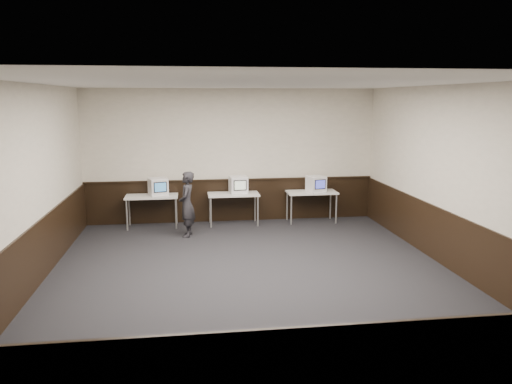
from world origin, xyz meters
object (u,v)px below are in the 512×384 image
at_px(desk_left, 152,199).
at_px(emac_left, 158,187).
at_px(emac_center, 238,185).
at_px(emac_right, 316,184).
at_px(person, 187,204).
at_px(desk_center, 233,196).
at_px(desk_right, 312,194).

bearing_deg(desk_left, emac_left, 12.69).
distance_m(emac_center, emac_right, 1.87).
xyz_separation_m(emac_center, person, (-1.21, -0.93, -0.24)).
bearing_deg(emac_center, desk_center, -170.77).
distance_m(emac_left, person, 1.17).
xyz_separation_m(desk_right, person, (-2.99, -0.90, 0.03)).
bearing_deg(emac_right, desk_center, 164.50).
bearing_deg(desk_left, emac_center, 0.92).
xyz_separation_m(desk_left, desk_right, (3.80, 0.00, 0.00)).
distance_m(desk_left, emac_left, 0.31).
bearing_deg(emac_right, emac_left, 164.53).
bearing_deg(emac_left, emac_center, -17.17).
relative_size(desk_right, emac_center, 2.56).
xyz_separation_m(emac_left, person, (0.66, -0.93, -0.24)).
relative_size(desk_center, emac_center, 2.56).
bearing_deg(emac_center, desk_left, 175.36).
xyz_separation_m(desk_left, emac_right, (3.89, -0.04, 0.26)).
distance_m(desk_center, emac_center, 0.30).
bearing_deg(emac_left, desk_left, 175.59).
bearing_deg(emac_center, emac_left, 174.38).
height_order(desk_right, emac_right, emac_right).
xyz_separation_m(emac_center, emac_right, (1.87, -0.07, -0.01)).
distance_m(desk_left, desk_center, 1.90).
xyz_separation_m(desk_right, emac_center, (-1.78, 0.03, 0.27)).
bearing_deg(desk_left, desk_right, 0.00).
bearing_deg(person, desk_left, -130.62).
bearing_deg(emac_left, desk_right, -17.64).
bearing_deg(person, emac_center, 134.97).
xyz_separation_m(desk_right, emac_right, (0.09, -0.04, 0.26)).
height_order(emac_right, person, person).
xyz_separation_m(desk_left, emac_left, (0.15, 0.03, 0.27)).
distance_m(desk_left, emac_right, 3.90).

